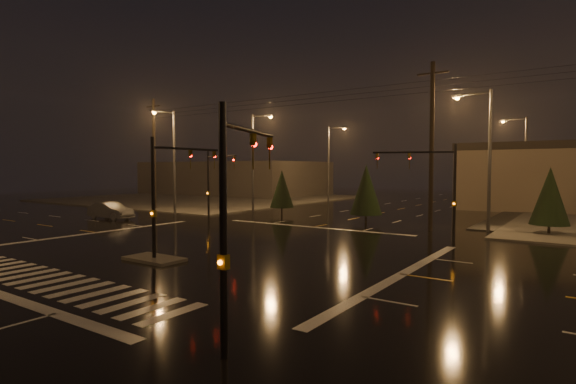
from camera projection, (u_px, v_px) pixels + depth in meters
name	position (u px, v px, depth m)	size (l,w,h in m)	color
ground	(212.00, 248.00, 25.16)	(140.00, 140.00, 0.00)	black
sidewalk_nw	(206.00, 198.00, 66.79)	(36.00, 36.00, 0.12)	#44423D
median_island	(154.00, 259.00, 21.86)	(3.00, 1.60, 0.15)	#44423D
crosswalk	(52.00, 282.00, 17.73)	(15.00, 2.60, 0.01)	beige
stop_bar_far	(313.00, 227.00, 34.24)	(16.00, 0.50, 0.01)	beige
commercial_block	(234.00, 178.00, 79.36)	(30.00, 18.00, 5.60)	#453E3D
signal_mast_median	(168.00, 183.00, 22.43)	(0.25, 4.59, 6.00)	black
signal_mast_ne	(437.00, 179.00, 27.98)	(4.84, 1.86, 6.00)	black
signal_mast_nw	(214.00, 176.00, 38.67)	(4.84, 1.86, 6.00)	black
signal_mast_se	(235.00, 199.00, 11.17)	(1.55, 3.87, 6.00)	black
streetlight_1	(255.00, 156.00, 46.00)	(2.77, 0.32, 10.00)	#38383A
streetlight_2	(331.00, 158.00, 59.20)	(2.77, 0.32, 10.00)	#38383A
streetlight_3	(485.00, 150.00, 31.77)	(2.77, 0.32, 10.00)	#38383A
streetlight_4	(522.00, 156.00, 48.28)	(2.77, 0.32, 10.00)	#38383A
streetlight_5	(172.00, 155.00, 43.08)	(0.32, 2.77, 10.00)	#38383A
utility_pole_0	(154.00, 153.00, 48.76)	(2.20, 0.32, 12.00)	black
utility_pole_1	(432.00, 145.00, 31.89)	(2.20, 0.32, 12.00)	black
conifer_0	(550.00, 196.00, 30.06)	(2.49, 2.49, 4.59)	black
conifer_3	(282.00, 189.00, 43.38)	(2.31, 2.31, 4.32)	black
conifer_4	(366.00, 190.00, 36.72)	(2.63, 2.63, 4.81)	black
car_crossing	(111.00, 211.00, 39.60)	(1.58, 4.52, 1.49)	slate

